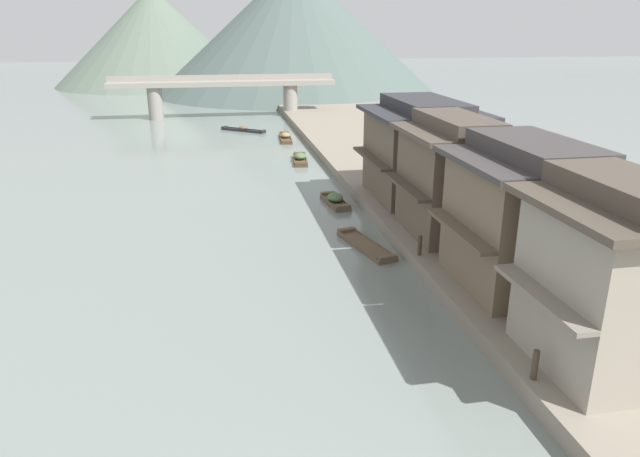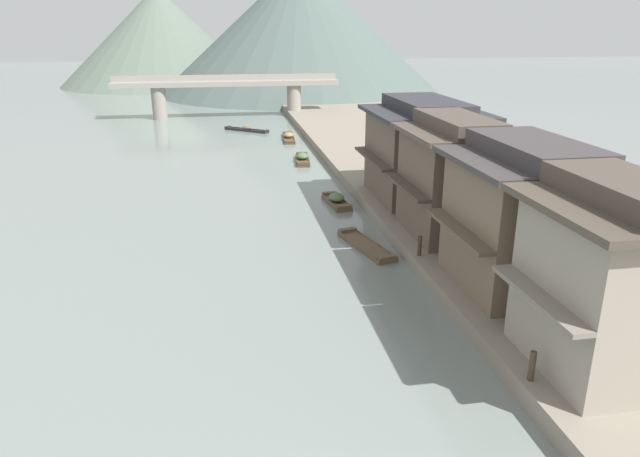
% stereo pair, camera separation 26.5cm
% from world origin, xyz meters
% --- Properties ---
extents(riverbank_right, '(18.00, 110.00, 0.73)m').
position_xyz_m(riverbank_right, '(16.53, 30.00, 0.37)').
color(riverbank_right, gray).
rests_on(riverbank_right, ground).
extents(boat_moored_nearest, '(1.49, 5.54, 0.75)m').
position_xyz_m(boat_moored_nearest, '(5.75, 50.70, 0.25)').
color(boat_moored_nearest, brown).
rests_on(boat_moored_nearest, ground).
extents(boat_moored_second, '(4.80, 4.16, 0.60)m').
position_xyz_m(boat_moored_second, '(1.74, 56.52, 0.19)').
color(boat_moored_second, '#232326').
rests_on(boat_moored_second, ground).
extents(boat_moored_third, '(1.45, 3.64, 0.76)m').
position_xyz_m(boat_moored_third, '(6.12, 27.30, 0.29)').
color(boat_moored_third, brown).
rests_on(boat_moored_third, ground).
extents(boat_moored_far, '(1.55, 4.34, 0.79)m').
position_xyz_m(boat_moored_far, '(5.70, 40.13, 0.29)').
color(boat_moored_far, brown).
rests_on(boat_moored_far, ground).
extents(boat_midriver_drifting, '(2.22, 4.90, 0.37)m').
position_xyz_m(boat_midriver_drifting, '(6.09, 19.27, 0.12)').
color(boat_midriver_drifting, brown).
rests_on(boat_midriver_drifting, ground).
extents(house_waterfront_nearest, '(5.62, 5.66, 6.14)m').
position_xyz_m(house_waterfront_nearest, '(10.62, 6.03, 3.75)').
color(house_waterfront_nearest, gray).
rests_on(house_waterfront_nearest, riverbank_right).
extents(house_waterfront_second, '(6.32, 6.35, 6.14)m').
position_xyz_m(house_waterfront_second, '(10.97, 12.23, 3.74)').
color(house_waterfront_second, '#75604C').
rests_on(house_waterfront_second, riverbank_right).
extents(house_waterfront_tall, '(5.42, 6.39, 6.14)m').
position_xyz_m(house_waterfront_tall, '(10.53, 18.93, 3.74)').
color(house_waterfront_tall, brown).
rests_on(house_waterfront_tall, riverbank_right).
extents(house_waterfront_narrow, '(7.04, 7.60, 6.14)m').
position_xyz_m(house_waterfront_narrow, '(11.33, 25.79, 3.73)').
color(house_waterfront_narrow, brown).
rests_on(house_waterfront_narrow, riverbank_right).
extents(mooring_post_dock_near, '(0.20, 0.20, 1.00)m').
position_xyz_m(mooring_post_dock_near, '(7.88, 5.59, 1.23)').
color(mooring_post_dock_near, '#473828').
rests_on(mooring_post_dock_near, riverbank_right).
extents(mooring_post_dock_mid, '(0.20, 0.20, 0.97)m').
position_xyz_m(mooring_post_dock_mid, '(7.88, 16.06, 1.22)').
color(mooring_post_dock_mid, '#473828').
rests_on(mooring_post_dock_mid, riverbank_right).
extents(stone_bridge, '(28.18, 2.40, 5.24)m').
position_xyz_m(stone_bridge, '(0.00, 67.24, 3.49)').
color(stone_bridge, gray).
rests_on(stone_bridge, ground).
extents(hill_far_west, '(38.57, 38.57, 18.19)m').
position_xyz_m(hill_far_west, '(-11.78, 114.26, 9.10)').
color(hill_far_west, '#5B6B5B').
rests_on(hill_far_west, ground).
extents(hill_far_centre, '(48.53, 48.53, 21.34)m').
position_xyz_m(hill_far_centre, '(13.20, 95.57, 10.67)').
color(hill_far_centre, '#4C5B56').
rests_on(hill_far_centre, ground).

